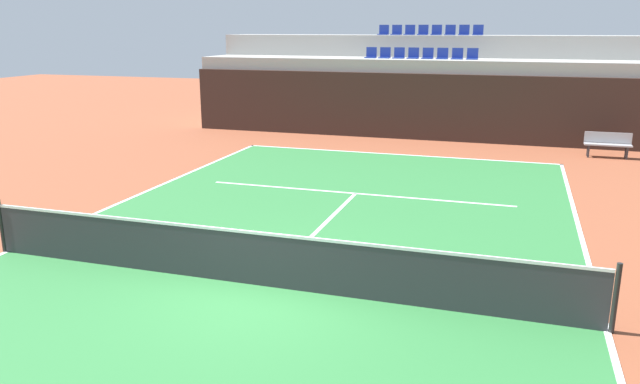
% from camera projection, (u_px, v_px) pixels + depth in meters
% --- Properties ---
extents(ground_plane, '(80.00, 80.00, 0.00)m').
position_uv_depth(ground_plane, '(262.00, 286.00, 10.59)').
color(ground_plane, brown).
extents(court_surface, '(11.00, 24.00, 0.01)m').
position_uv_depth(court_surface, '(262.00, 286.00, 10.59)').
color(court_surface, '#2D7238').
rests_on(court_surface, ground_plane).
extents(baseline_far, '(11.00, 0.10, 0.00)m').
position_uv_depth(baseline_far, '(395.00, 154.00, 21.59)').
color(baseline_far, white).
rests_on(baseline_far, court_surface).
extents(sideline_left, '(0.10, 24.00, 0.00)m').
position_uv_depth(sideline_left, '(7.00, 252.00, 12.20)').
color(sideline_left, white).
rests_on(sideline_left, court_surface).
extents(sideline_right, '(0.10, 24.00, 0.00)m').
position_uv_depth(sideline_right, '(607.00, 331.00, 8.99)').
color(sideline_right, white).
rests_on(sideline_right, court_surface).
extents(service_line_far, '(8.26, 0.10, 0.00)m').
position_uv_depth(service_line_far, '(355.00, 193.00, 16.48)').
color(service_line_far, white).
rests_on(service_line_far, court_surface).
extents(centre_service_line, '(0.10, 6.40, 0.00)m').
position_uv_depth(centre_service_line, '(319.00, 229.00, 13.54)').
color(centre_service_line, white).
rests_on(centre_service_line, court_surface).
extents(back_wall, '(18.55, 0.30, 2.58)m').
position_uv_depth(back_wall, '(413.00, 107.00, 24.33)').
color(back_wall, black).
rests_on(back_wall, ground_plane).
extents(stands_tier_lower, '(18.55, 2.40, 3.08)m').
position_uv_depth(stands_tier_lower, '(418.00, 97.00, 25.50)').
color(stands_tier_lower, '#9E9E99').
rests_on(stands_tier_lower, ground_plane).
extents(stands_tier_upper, '(18.55, 2.40, 3.99)m').
position_uv_depth(stands_tier_upper, '(427.00, 81.00, 27.60)').
color(stands_tier_upper, '#9E9E99').
rests_on(stands_tier_upper, ground_plane).
extents(seating_row_lower, '(4.57, 0.44, 0.44)m').
position_uv_depth(seating_row_lower, '(420.00, 56.00, 25.16)').
color(seating_row_lower, navy).
rests_on(seating_row_lower, stands_tier_lower).
extents(seating_row_upper, '(4.57, 0.44, 0.44)m').
position_uv_depth(seating_row_upper, '(430.00, 32.00, 27.14)').
color(seating_row_upper, navy).
rests_on(seating_row_upper, stands_tier_upper).
extents(tennis_net, '(11.08, 0.08, 1.07)m').
position_uv_depth(tennis_net, '(261.00, 258.00, 10.46)').
color(tennis_net, black).
rests_on(tennis_net, court_surface).
extents(player_bench, '(1.50, 0.40, 0.85)m').
position_uv_depth(player_bench, '(608.00, 143.00, 21.01)').
color(player_bench, '#99999E').
rests_on(player_bench, ground_plane).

